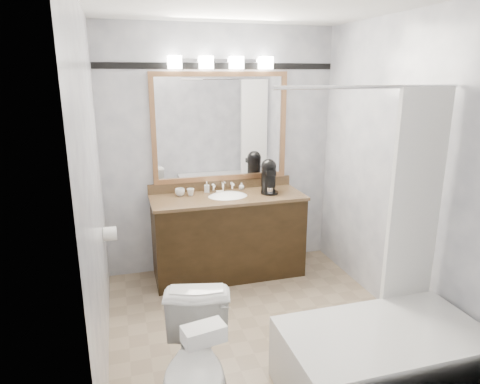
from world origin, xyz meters
name	(u,v)px	position (x,y,z in m)	size (l,w,h in m)	color
room	(261,181)	(0.00, 0.00, 1.25)	(2.42, 2.62, 2.52)	gray
vanity	(228,234)	(0.00, 1.02, 0.44)	(1.53, 0.58, 0.97)	black
mirror	(221,127)	(0.00, 1.28, 1.50)	(1.40, 0.04, 1.10)	#A7744B
vanity_light_bar	(221,62)	(0.00, 1.23, 2.13)	(1.02, 0.14, 0.12)	silver
accent_stripe	(220,66)	(0.00, 1.29, 2.10)	(2.40, 0.01, 0.06)	black
bathtub	(384,351)	(0.55, -0.90, 0.28)	(1.30, 0.75, 1.96)	white
tp_roll	(110,234)	(-1.14, 0.66, 0.70)	(0.12, 0.12, 0.11)	white
toilet	(196,371)	(-0.68, -0.86, 0.37)	(0.41, 0.73, 0.74)	white
tissue_box	(204,334)	(-0.68, -1.12, 0.78)	(0.21, 0.12, 0.09)	white
coffee_maker	(269,175)	(0.44, 1.03, 1.03)	(0.18, 0.23, 0.35)	black
cup_left	(180,192)	(-0.46, 1.15, 0.89)	(0.10, 0.10, 0.08)	white
cup_right	(191,192)	(-0.35, 1.14, 0.88)	(0.07, 0.07, 0.07)	white
soap_bottle_a	(207,187)	(-0.17, 1.21, 0.91)	(0.05, 0.05, 0.11)	white
soap_bottle_b	(241,186)	(0.20, 1.21, 0.89)	(0.06, 0.06, 0.07)	white
soap_bar	(220,192)	(-0.05, 1.13, 0.86)	(0.08, 0.05, 0.02)	beige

